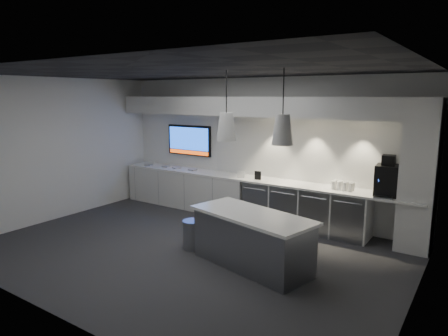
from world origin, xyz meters
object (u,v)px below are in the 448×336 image
Objects in this scene: wall_tv at (189,140)px; island at (252,239)px; bin at (193,234)px; coffee_machine at (387,179)px.

wall_tv reaches higher than island.
wall_tv reaches higher than bin.
coffee_machine reaches higher than island.
bin is at bearing -50.46° from wall_tv.
coffee_machine is (4.61, -0.25, -0.37)m from wall_tv.
bin is at bearing -169.49° from island.
wall_tv is 1.76× the size of coffee_machine.
bin is 0.70× the size of coffee_machine.
coffee_machine is (1.49, 2.12, 0.77)m from island.
island reaches higher than bin.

